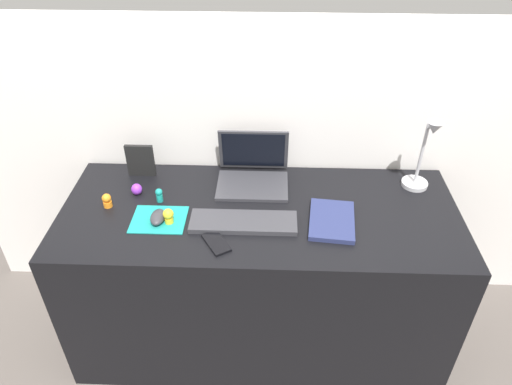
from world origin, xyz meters
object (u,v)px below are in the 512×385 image
laptop (253,170)px  toy_figurine_teal (159,195)px  keyboard (243,222)px  toy_figurine_orange (107,200)px  picture_frame (140,161)px  toy_figurine_purple (137,189)px  cell_phone (216,243)px  mouse (158,217)px  toy_figurine_yellow (168,216)px  desk_lamp (424,157)px  notebook_pad (332,220)px

laptop → toy_figurine_teal: 0.41m
keyboard → toy_figurine_orange: size_ratio=6.91×
laptop → picture_frame: 0.49m
toy_figurine_orange → toy_figurine_purple: bearing=41.9°
keyboard → cell_phone: 0.15m
toy_figurine_teal → picture_frame: bearing=121.6°
mouse → toy_figurine_teal: toy_figurine_teal is taller
toy_figurine_purple → laptop: bearing=14.1°
cell_phone → toy_figurine_yellow: (-0.19, 0.11, 0.03)m
picture_frame → toy_figurine_purple: (0.01, -0.14, -0.05)m
laptop → toy_figurine_teal: (-0.37, -0.17, -0.02)m
laptop → cell_phone: bearing=-105.7°
desk_lamp → toy_figurine_purple: bearing=-176.2°
notebook_pad → toy_figurine_purple: 0.81m
cell_phone → mouse: bearing=121.5°
keyboard → toy_figurine_purple: 0.49m
mouse → laptop: bearing=39.7°
toy_figurine_orange → mouse: bearing=-21.3°
notebook_pad → picture_frame: picture_frame is taller
laptop → toy_figurine_teal: bearing=-156.1°
mouse → desk_lamp: (1.05, 0.25, 0.14)m
toy_figurine_yellow → notebook_pad: bearing=2.5°
toy_figurine_teal → toy_figurine_yellow: bearing=-65.1°
keyboard → toy_figurine_purple: bearing=158.5°
laptop → toy_figurine_orange: laptop is taller
desk_lamp → picture_frame: bearing=177.0°
keyboard → notebook_pad: same height
picture_frame → toy_figurine_yellow: size_ratio=2.28×
desk_lamp → notebook_pad: desk_lamp is taller
cell_phone → notebook_pad: bearing=-14.1°
toy_figurine_yellow → desk_lamp: bearing=14.7°
cell_phone → toy_figurine_teal: size_ratio=2.13×
keyboard → laptop: bearing=85.5°
mouse → toy_figurine_orange: (-0.22, 0.09, 0.01)m
keyboard → cell_phone: size_ratio=3.20×
cell_phone → desk_lamp: (0.81, 0.37, 0.16)m
keyboard → toy_figurine_teal: bearing=159.1°
toy_figurine_purple → toy_figurine_yellow: (0.17, -0.18, 0.01)m
laptop → mouse: (-0.35, -0.29, -0.03)m
desk_lamp → toy_figurine_yellow: (-1.00, -0.26, -0.13)m
toy_figurine_purple → mouse: bearing=-54.6°
cell_phone → toy_figurine_yellow: size_ratio=1.95×
notebook_pad → toy_figurine_orange: 0.90m
laptop → notebook_pad: (0.32, -0.28, -0.04)m
toy_figurine_yellow → cell_phone: bearing=-29.8°
keyboard → mouse: (-0.33, 0.00, 0.01)m
picture_frame → toy_figurine_teal: (0.11, -0.19, -0.04)m
laptop → keyboard: size_ratio=0.73×
toy_figurine_teal → laptop: bearing=23.9°
desk_lamp → laptop: bearing=176.5°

